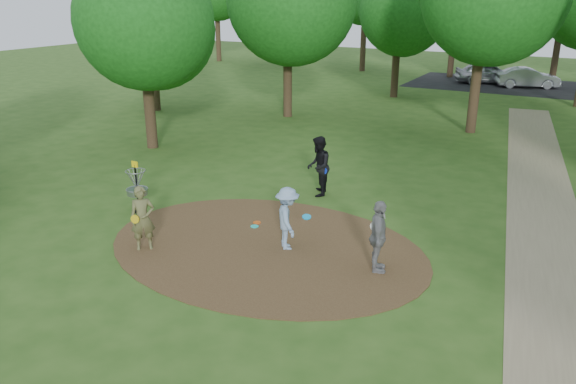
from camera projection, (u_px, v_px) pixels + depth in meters
The scene contains 14 objects.
ground at pixel (265, 247), 14.22m from camera, with size 100.00×100.00×0.00m, color #2D5119.
dirt_clearing at pixel (265, 246), 14.22m from camera, with size 8.40×8.40×0.02m, color #47301C.
footpath at pixel (551, 272), 12.94m from camera, with size 2.00×40.00×0.01m, color #8C7A5B.
parking_lot at pixel (516, 86), 38.10m from camera, with size 14.00×8.00×0.01m, color black.
player_observer_with_disc at pixel (143, 219), 13.83m from camera, with size 0.71×0.70×1.65m.
player_throwing_with_disc at pixel (287, 219), 13.88m from camera, with size 1.22×1.18×1.61m.
player_walking_with_disc at pixel (318, 166), 17.52m from camera, with size 1.00×1.12×1.89m.
player_waiting_with_disc at pixel (378, 237), 12.70m from camera, with size 0.75×1.10×1.73m.
disc_ground_cyan at pixel (255, 226), 15.38m from camera, with size 0.22×0.22×0.02m, color #1AD3C5.
disc_ground_red at pixel (257, 222), 15.64m from camera, with size 0.22×0.22×0.02m, color #DD5116.
car_left at pixel (487, 73), 38.95m from camera, with size 1.74×4.32×1.47m, color #9D9EA4.
car_right at pixel (528, 78), 37.20m from camera, with size 1.40×4.00×1.32m, color #94969B.
disc_golf_basket at pixel (137, 183), 16.20m from camera, with size 0.63×0.63×1.54m.
tree_ring at pixel (446, 15), 18.81m from camera, with size 36.82×46.24×9.80m.
Camera 1 is at (6.68, -11.06, 6.13)m, focal length 35.00 mm.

